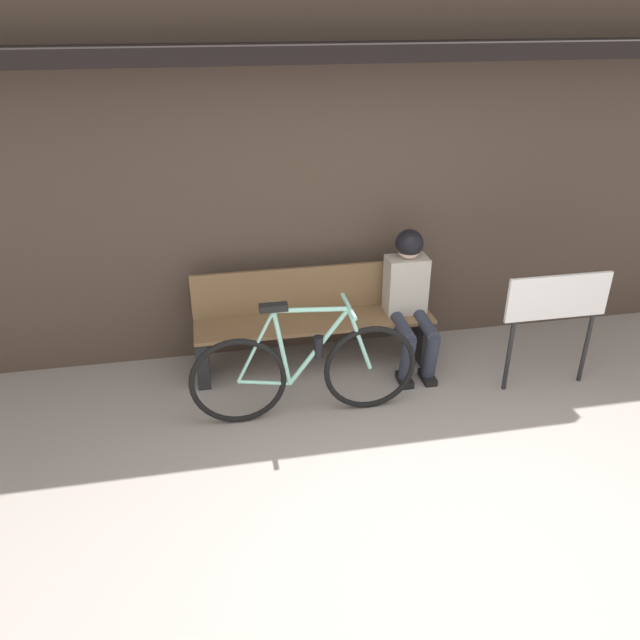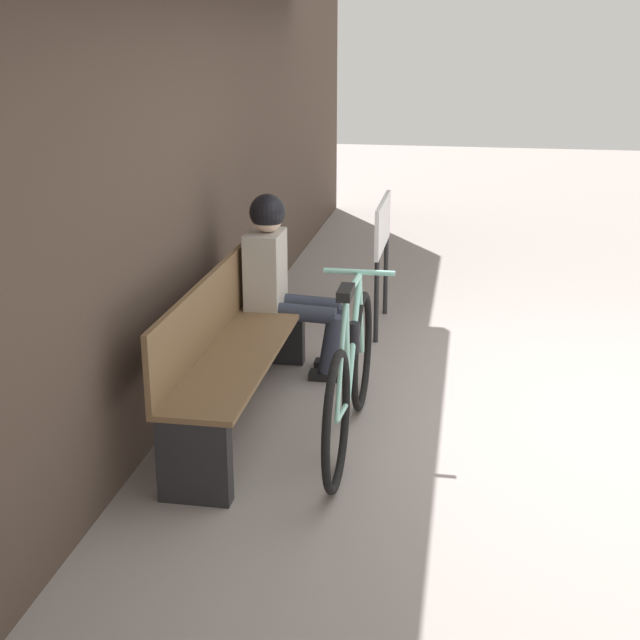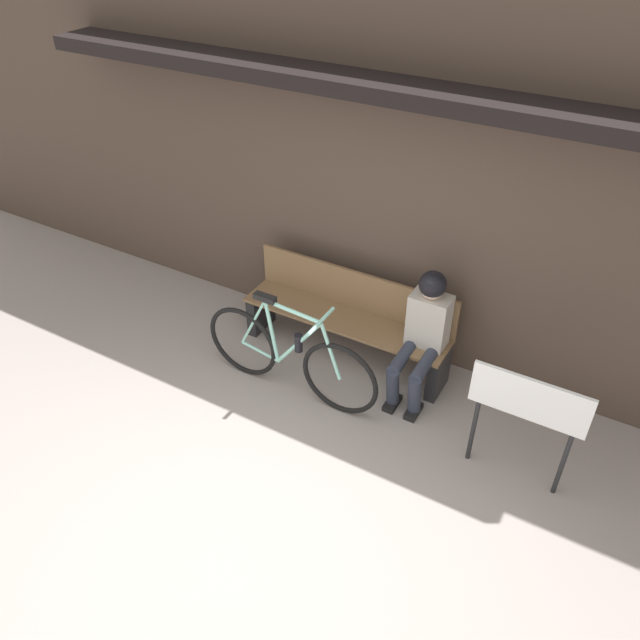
% 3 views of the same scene
% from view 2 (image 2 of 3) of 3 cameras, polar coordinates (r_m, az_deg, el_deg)
% --- Properties ---
extents(ground_plane, '(24.00, 24.00, 0.00)m').
position_cam_2_polar(ground_plane, '(5.41, 17.57, -6.54)').
color(ground_plane, gray).
extents(storefront_wall, '(12.00, 0.56, 3.20)m').
position_cam_2_polar(storefront_wall, '(5.18, -9.60, 12.19)').
color(storefront_wall, '#4C3D33').
rests_on(storefront_wall, ground_plane).
extents(park_bench_near, '(1.99, 0.42, 0.86)m').
position_cam_2_polar(park_bench_near, '(5.13, -5.63, -2.05)').
color(park_bench_near, brown).
rests_on(park_bench_near, ground_plane).
extents(bicycle, '(1.71, 0.40, 0.96)m').
position_cam_2_polar(bicycle, '(4.83, 1.96, -3.66)').
color(bicycle, black).
rests_on(bicycle, ground_plane).
extents(person_seated, '(0.34, 0.64, 1.19)m').
position_cam_2_polar(person_seated, '(5.74, -2.49, 3.08)').
color(person_seated, '#2D3342').
rests_on(person_seated, ground_plane).
extents(signboard, '(0.84, 0.04, 0.98)m').
position_cam_2_polar(signboard, '(6.61, 4.02, 5.51)').
color(signboard, '#232326').
rests_on(signboard, ground_plane).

